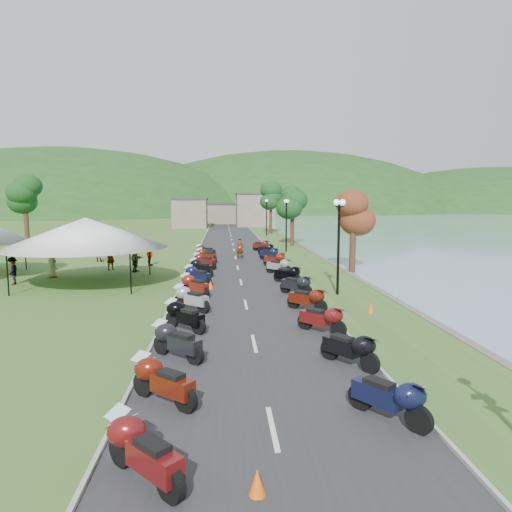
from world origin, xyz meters
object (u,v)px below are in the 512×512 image
object	(u,v)px
vendor_tent_main	(87,251)
pedestrian_a	(111,270)
pedestrian_b	(99,261)
pedestrian_c	(14,285)

from	to	relation	value
vendor_tent_main	pedestrian_a	size ratio (longest dim) A/B	3.41
pedestrian_b	pedestrian_c	world-z (taller)	pedestrian_b
vendor_tent_main	pedestrian_b	bearing A→B (deg)	101.20
vendor_tent_main	pedestrian_b	size ratio (longest dim) A/B	3.55
vendor_tent_main	pedestrian_c	xyz separation A→B (m)	(-4.41, 0.17, -2.00)
pedestrian_b	pedestrian_a	bearing A→B (deg)	137.38
pedestrian_a	pedestrian_b	bearing A→B (deg)	63.03
pedestrian_a	pedestrian_b	world-z (taller)	pedestrian_a
pedestrian_a	pedestrian_c	bearing A→B (deg)	179.95
vendor_tent_main	pedestrian_a	distance (m)	5.95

